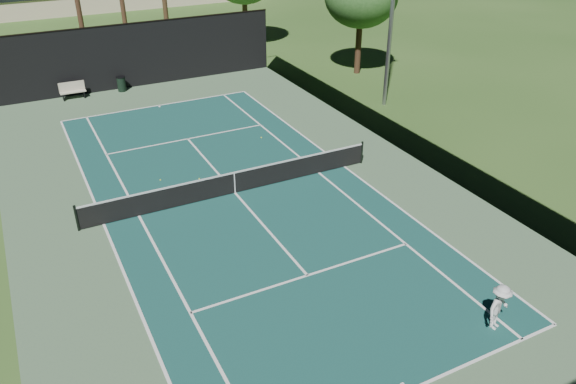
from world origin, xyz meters
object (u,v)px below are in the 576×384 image
(park_bench, at_px, (72,90))
(tennis_ball_c, at_px, (261,138))
(player, at_px, (499,307))
(tennis_ball_d, at_px, (160,180))
(tennis_ball_b, at_px, (199,179))
(tennis_net, at_px, (235,182))
(trash_bin, at_px, (121,84))

(park_bench, bearing_deg, tennis_ball_c, -54.25)
(player, bearing_deg, tennis_ball_c, 73.15)
(tennis_ball_d, bearing_deg, tennis_ball_b, -23.80)
(tennis_net, xyz_separation_m, tennis_ball_c, (3.43, 4.79, -0.52))
(tennis_ball_c, height_order, tennis_ball_d, tennis_ball_c)
(tennis_net, bearing_deg, tennis_ball_c, 54.36)
(tennis_ball_c, height_order, park_bench, park_bench)
(tennis_ball_d, bearing_deg, player, -65.28)
(tennis_ball_b, bearing_deg, tennis_ball_c, 33.52)
(player, distance_m, tennis_ball_b, 13.86)
(player, height_order, park_bench, player)
(park_bench, bearing_deg, trash_bin, 0.47)
(tennis_net, relative_size, tennis_ball_c, 172.93)
(tennis_ball_d, height_order, trash_bin, trash_bin)
(park_bench, xyz_separation_m, trash_bin, (2.94, 0.02, -0.07))
(tennis_ball_b, distance_m, trash_bin, 13.61)
(trash_bin, bearing_deg, tennis_ball_c, -66.09)
(tennis_net, bearing_deg, trash_bin, 94.84)
(player, height_order, tennis_ball_d, player)
(player, relative_size, trash_bin, 1.62)
(park_bench, bearing_deg, tennis_net, -74.62)
(tennis_ball_c, xyz_separation_m, trash_bin, (-4.74, 10.70, 0.44))
(tennis_net, relative_size, park_bench, 8.60)
(tennis_ball_b, bearing_deg, player, -69.99)
(tennis_ball_d, relative_size, trash_bin, 0.07)
(tennis_ball_b, relative_size, tennis_ball_d, 1.07)
(player, bearing_deg, trash_bin, 82.71)
(tennis_ball_c, distance_m, park_bench, 13.16)
(tennis_net, distance_m, park_bench, 16.03)
(tennis_ball_c, bearing_deg, park_bench, 125.75)
(tennis_net, distance_m, tennis_ball_c, 5.91)
(tennis_ball_b, distance_m, park_bench, 13.98)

